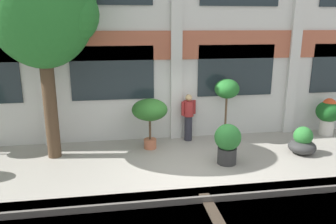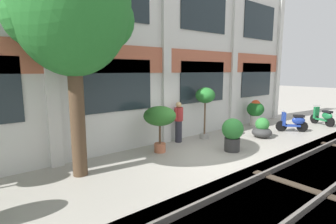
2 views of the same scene
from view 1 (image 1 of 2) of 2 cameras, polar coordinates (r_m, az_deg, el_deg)
ground_plane at (r=9.07m, az=4.07°, el=-9.40°), size 80.00×80.00×0.00m
apartment_facade at (r=10.85m, az=1.21°, el=13.87°), size 16.62×0.64×7.05m
broadleaf_tree at (r=9.54m, az=-21.33°, el=17.05°), size 3.01×2.87×6.12m
potted_plant_terracotta_small at (r=9.94m, az=-3.20°, el=0.06°), size 1.09×1.09×1.57m
potted_plant_fluted_column at (r=9.14m, az=10.33°, el=-5.13°), size 0.73×0.73×1.13m
potted_plant_wide_bowl at (r=10.57m, az=22.37°, el=-4.93°), size 0.81×0.81×0.83m
potted_plant_tall_urn at (r=10.64m, az=10.20°, el=3.34°), size 0.79×0.79×2.07m
potted_plant_stone_basin at (r=12.55m, az=26.13°, el=-0.19°), size 0.83×0.83×1.30m
resident_by_doorway at (r=10.75m, az=3.57°, el=-0.70°), size 0.51×0.34×1.56m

